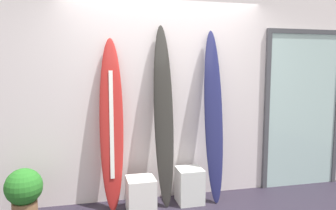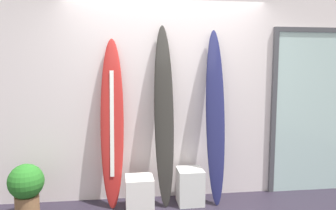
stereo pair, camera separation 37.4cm
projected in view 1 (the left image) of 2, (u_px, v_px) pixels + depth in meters
The scene contains 8 objects.
wall_back at pixel (163, 89), 4.07m from camera, with size 7.20×0.20×2.80m, color silver.
surfboard_crimson at pixel (112, 125), 3.69m from camera, with size 0.29×0.32×2.02m.
surfboard_charcoal at pixel (164, 117), 3.80m from camera, with size 0.25×0.37×2.19m.
surfboard_navy at pixel (214, 117), 3.93m from camera, with size 0.25×0.39×2.14m.
display_block_left at pixel (189, 185), 3.92m from camera, with size 0.31×0.31×0.43m.
display_block_center at pixel (141, 195), 3.67m from camera, with size 0.33×0.33×0.40m.
glass_door at pixel (303, 107), 4.43m from camera, with size 1.18×0.06×2.19m.
potted_plant at pixel (24, 193), 3.32m from camera, with size 0.38×0.38×0.62m.
Camera 1 is at (-0.85, -2.68, 1.66)m, focal length 33.77 mm.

